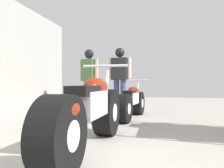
{
  "coord_description": "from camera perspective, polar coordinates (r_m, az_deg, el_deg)",
  "views": [
    {
      "loc": [
        0.57,
        -0.61,
        0.75
      ],
      "look_at": [
        -0.24,
        3.33,
        0.73
      ],
      "focal_mm": 36.88,
      "sensor_mm": 36.0,
      "label": 1
    }
  ],
  "objects": [
    {
      "name": "ground_plane",
      "position": [
        4.15,
        3.59,
        -10.18
      ],
      "size": [
        16.47,
        16.47,
        0.0
      ],
      "primitive_type": "plane",
      "color": "#A8A399"
    },
    {
      "name": "mechanic_with_helmet",
      "position": [
        6.7,
        1.95,
        2.92
      ],
      "size": [
        0.7,
        0.33,
        1.78
      ],
      "color": "#384766",
      "rests_on": "ground_plane"
    },
    {
      "name": "mechanic_in_blue",
      "position": [
        6.63,
        -5.71,
        2.65
      ],
      "size": [
        0.65,
        0.41,
        1.72
      ],
      "color": "#4C4C4C",
      "rests_on": "ground_plane"
    },
    {
      "name": "motorcycle_maroon_cruiser",
      "position": [
        2.57,
        -5.92,
        -7.27
      ],
      "size": [
        0.64,
        2.16,
        1.01
      ],
      "color": "black",
      "rests_on": "ground_plane"
    },
    {
      "name": "motorcycle_black_naked",
      "position": [
        4.89,
        4.71,
        -4.63
      ],
      "size": [
        0.56,
        1.79,
        0.83
      ],
      "color": "black",
      "rests_on": "ground_plane"
    }
  ]
}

